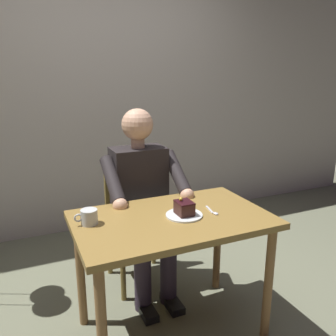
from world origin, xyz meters
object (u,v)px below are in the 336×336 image
object	(u,v)px
coffee_cup	(89,217)
seated_person	(143,200)
chair	(135,214)
cake_slice	(184,208)
dining_table	(172,233)
dessert_spoon	(213,212)

from	to	relation	value
coffee_cup	seated_person	bearing A→B (deg)	-138.11
chair	seated_person	bearing A→B (deg)	90.00
chair	cake_slice	xyz separation A→B (m)	(-0.06, 0.66, 0.28)
dining_table	dessert_spoon	xyz separation A→B (m)	(-0.24, 0.03, 0.10)
dining_table	chair	world-z (taller)	chair
cake_slice	coffee_cup	bearing A→B (deg)	-11.69
seated_person	cake_slice	bearing A→B (deg)	97.49
seated_person	coffee_cup	size ratio (longest dim) A/B	10.42
dining_table	seated_person	world-z (taller)	seated_person
cake_slice	dessert_spoon	bearing A→B (deg)	174.06
dining_table	coffee_cup	bearing A→B (deg)	-11.25
chair	cake_slice	bearing A→B (deg)	95.59
dessert_spoon	cake_slice	bearing A→B (deg)	-5.94
chair	coffee_cup	size ratio (longest dim) A/B	7.38
dining_table	dessert_spoon	size ratio (longest dim) A/B	7.45
dining_table	dessert_spoon	bearing A→B (deg)	171.64
dining_table	chair	size ratio (longest dim) A/B	1.18
cake_slice	seated_person	bearing A→B (deg)	-82.51
seated_person	dessert_spoon	distance (m)	0.57
cake_slice	dessert_spoon	xyz separation A→B (m)	(-0.17, 0.02, -0.04)
dining_table	coffee_cup	size ratio (longest dim) A/B	8.74
chair	seated_person	xyz separation A→B (m)	(-0.00, 0.17, 0.17)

